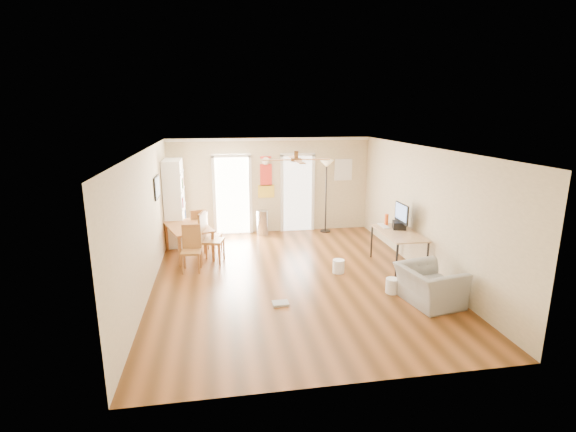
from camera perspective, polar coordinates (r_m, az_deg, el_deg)
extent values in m
plane|color=brown|center=(8.67, 0.66, -8.35)|extent=(7.00, 7.00, 0.00)
cube|color=red|center=(11.58, -2.98, 5.29)|extent=(0.46, 0.03, 1.10)
cube|color=white|center=(11.99, 7.46, 6.22)|extent=(0.50, 0.04, 0.60)
cube|color=black|center=(9.52, -17.27, 3.71)|extent=(0.04, 0.66, 0.48)
cylinder|color=#ABABAD|center=(11.53, -3.48, -0.90)|extent=(0.39, 0.39, 0.68)
cube|color=silver|center=(9.71, 12.75, -1.29)|extent=(0.14, 0.43, 0.02)
cube|color=black|center=(9.56, 14.75, -1.20)|extent=(0.35, 0.38, 0.16)
cylinder|color=#F65515|center=(9.79, 13.15, -0.46)|extent=(0.10, 0.10, 0.25)
cylinder|color=white|center=(8.95, 6.83, -6.75)|extent=(0.28, 0.28, 0.28)
cylinder|color=white|center=(8.19, 13.87, -9.12)|extent=(0.26, 0.26, 0.28)
cube|color=#9D9E98|center=(7.56, -1.01, -11.70)|extent=(0.29, 0.23, 0.04)
imported|color=gray|center=(7.88, 18.53, -8.87)|extent=(1.06, 1.16, 0.67)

